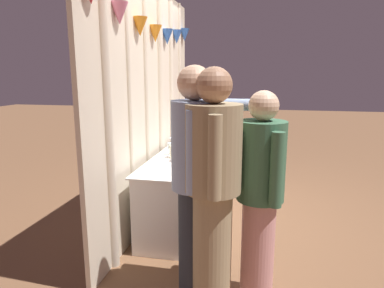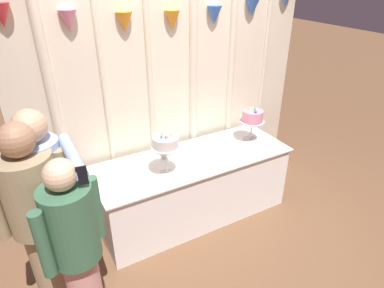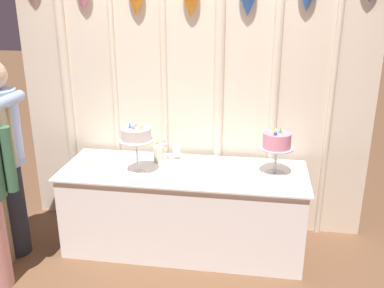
% 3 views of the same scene
% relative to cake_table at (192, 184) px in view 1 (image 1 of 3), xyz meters
% --- Properties ---
extents(ground_plane, '(24.00, 24.00, 0.00)m').
position_rel_cake_table_xyz_m(ground_plane, '(0.00, -0.10, -0.37)').
color(ground_plane, brown).
extents(draped_curtain, '(3.16, 0.16, 2.56)m').
position_rel_cake_table_xyz_m(draped_curtain, '(-0.02, 0.45, 0.96)').
color(draped_curtain, beige).
rests_on(draped_curtain, ground_plane).
extents(cake_table, '(2.06, 0.74, 0.74)m').
position_rel_cake_table_xyz_m(cake_table, '(0.00, 0.00, 0.00)').
color(cake_table, white).
rests_on(cake_table, ground_plane).
extents(cake_display_nearleft, '(0.27, 0.27, 0.44)m').
position_rel_cake_table_xyz_m(cake_display_nearleft, '(-0.36, -0.13, 0.70)').
color(cake_display_nearleft, silver).
rests_on(cake_display_nearleft, cake_table).
extents(cake_display_nearright, '(0.27, 0.27, 0.41)m').
position_rel_cake_table_xyz_m(cake_display_nearright, '(0.76, 0.02, 0.64)').
color(cake_display_nearright, '#B2B2B7').
rests_on(cake_display_nearright, cake_table).
extents(wine_glass, '(0.07, 0.07, 0.13)m').
position_rel_cake_table_xyz_m(wine_glass, '(-0.10, 0.22, 0.46)').
color(wine_glass, silver).
rests_on(wine_glass, cake_table).
extents(flower_vase, '(0.13, 0.11, 0.21)m').
position_rel_cake_table_xyz_m(flower_vase, '(-0.24, 0.15, 0.45)').
color(flower_vase, beige).
rests_on(flower_vase, cake_table).
extents(tealight_far_left, '(0.04, 0.04, 0.04)m').
position_rel_cake_table_xyz_m(tealight_far_left, '(-0.87, -0.02, 0.38)').
color(tealight_far_left, beige).
rests_on(tealight_far_left, cake_table).
extents(tealight_near_left, '(0.05, 0.05, 0.04)m').
position_rel_cake_table_xyz_m(tealight_near_left, '(-0.80, -0.07, 0.38)').
color(tealight_near_left, beige).
rests_on(tealight_near_left, cake_table).
extents(guest_girl_blue_dress, '(0.48, 0.70, 1.68)m').
position_rel_cake_table_xyz_m(guest_girl_blue_dress, '(-1.42, -0.32, 0.57)').
color(guest_girl_blue_dress, '#282D38').
rests_on(guest_girl_blue_dress, ground_plane).
extents(guest_man_dark_suit, '(0.53, 0.43, 1.66)m').
position_rel_cake_table_xyz_m(guest_man_dark_suit, '(-1.52, -0.46, 0.53)').
color(guest_man_dark_suit, '#9E8966').
rests_on(guest_man_dark_suit, ground_plane).
extents(guest_man_pink_jacket, '(0.45, 0.45, 1.51)m').
position_rel_cake_table_xyz_m(guest_man_pink_jacket, '(-1.34, -0.76, 0.45)').
color(guest_man_pink_jacket, '#D6938E').
rests_on(guest_man_pink_jacket, ground_plane).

